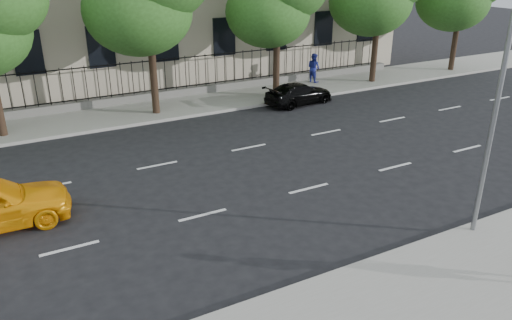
% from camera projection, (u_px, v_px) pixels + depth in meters
% --- Properties ---
extents(ground, '(120.00, 120.00, 0.00)m').
position_uv_depth(ground, '(354.00, 220.00, 15.37)').
color(ground, black).
rests_on(ground, ground).
extents(near_sidewalk, '(60.00, 4.00, 0.15)m').
position_uv_depth(near_sidewalk, '(459.00, 289.00, 12.09)').
color(near_sidewalk, gray).
rests_on(near_sidewalk, ground).
extents(far_sidewalk, '(60.00, 4.00, 0.15)m').
position_uv_depth(far_sidewalk, '(188.00, 105.00, 26.69)').
color(far_sidewalk, gray).
rests_on(far_sidewalk, ground).
extents(lane_markings, '(49.60, 4.62, 0.01)m').
position_uv_depth(lane_markings, '(276.00, 166.00, 19.22)').
color(lane_markings, silver).
rests_on(lane_markings, ground).
extents(iron_fence, '(30.00, 0.50, 2.20)m').
position_uv_depth(iron_fence, '(176.00, 87.00, 27.85)').
color(iron_fence, slate).
rests_on(iron_fence, far_sidewalk).
extents(street_light, '(0.25, 3.32, 8.05)m').
position_uv_depth(street_light, '(488.00, 54.00, 13.05)').
color(street_light, slate).
rests_on(street_light, near_sidewalk).
extents(black_sedan, '(4.18, 2.14, 1.16)m').
position_uv_depth(black_sedan, '(299.00, 94.00, 26.86)').
color(black_sedan, black).
rests_on(black_sedan, ground).
extents(pedestrian_far, '(0.83, 0.98, 1.77)m').
position_uv_depth(pedestrian_far, '(314.00, 68.00, 30.76)').
color(pedestrian_far, navy).
rests_on(pedestrian_far, far_sidewalk).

